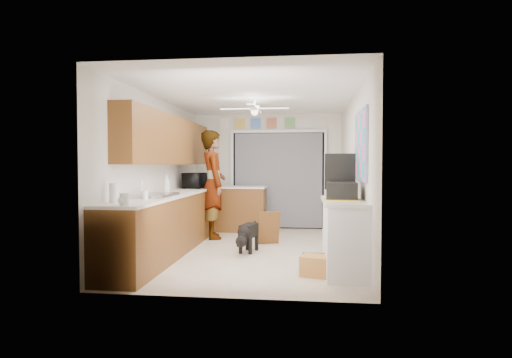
{
  "coord_description": "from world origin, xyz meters",
  "views": [
    {
      "loc": [
        0.85,
        -6.86,
        1.41
      ],
      "look_at": [
        0.0,
        0.4,
        1.15
      ],
      "focal_mm": 30.0,
      "sensor_mm": 36.0,
      "label": 1
    }
  ],
  "objects": [
    {
      "name": "cabinet_door_panel",
      "position": [
        0.21,
        0.54,
        0.29
      ],
      "size": [
        0.42,
        0.28,
        0.58
      ],
      "primitive_type": "cube",
      "rotation": [
        0.21,
        0.0,
        0.37
      ],
      "color": "brown",
      "rests_on": "floor"
    },
    {
      "name": "ceiling",
      "position": [
        0.0,
        0.0,
        2.5
      ],
      "size": [
        5.0,
        5.0,
        0.0
      ],
      "primitive_type": "plane",
      "rotation": [
        3.14,
        0.0,
        0.0
      ],
      "color": "white",
      "rests_on": "ground"
    },
    {
      "name": "jar_a",
      "position": [
        -1.2,
        -2.25,
        1.01
      ],
      "size": [
        0.12,
        0.12,
        0.14
      ],
      "primitive_type": "cylinder",
      "rotation": [
        0.0,
        0.0,
        -0.27
      ],
      "color": "silver",
      "rests_on": "left_countertop"
    },
    {
      "name": "wall_left",
      "position": [
        -1.6,
        0.0,
        1.25
      ],
      "size": [
        0.0,
        5.0,
        5.0
      ],
      "primitive_type": "plane",
      "rotation": [
        1.57,
        0.0,
        1.57
      ],
      "color": "silver",
      "rests_on": "ground"
    },
    {
      "name": "door_trim_left",
      "position": [
        -0.77,
        2.44,
        1.05
      ],
      "size": [
        0.06,
        0.04,
        2.1
      ],
      "primitive_type": "cube",
      "color": "white",
      "rests_on": "wall_back"
    },
    {
      "name": "jar_b",
      "position": [
        -1.24,
        -1.5,
        1.0
      ],
      "size": [
        0.1,
        0.1,
        0.12
      ],
      "primitive_type": "cylinder",
      "rotation": [
        0.0,
        0.0,
        0.27
      ],
      "color": "silver",
      "rests_on": "left_countertop"
    },
    {
      "name": "back_opening_recess",
      "position": [
        0.25,
        2.47,
        1.05
      ],
      "size": [
        2.0,
        0.06,
        2.1
      ],
      "primitive_type": "cube",
      "color": "black",
      "rests_on": "wall_back"
    },
    {
      "name": "route66_sign",
      "position": [
        -0.95,
        2.47,
        2.3
      ],
      "size": [
        0.22,
        0.02,
        0.26
      ],
      "primitive_type": "cube",
      "color": "silver",
      "rests_on": "wall_back"
    },
    {
      "name": "header_frame_2",
      "position": [
        0.1,
        2.47,
        2.3
      ],
      "size": [
        0.22,
        0.02,
        0.22
      ],
      "primitive_type": "cube",
      "color": "#BC6546",
      "rests_on": "wall_back"
    },
    {
      "name": "suitcase_rim",
      "position": [
        1.32,
        -1.13,
        0.94
      ],
      "size": [
        0.48,
        0.61,
        0.02
      ],
      "primitive_type": "cube",
      "rotation": [
        0.0,
        0.0,
        -0.06
      ],
      "color": "yellow",
      "rests_on": "suitcase"
    },
    {
      "name": "door_trim_right",
      "position": [
        1.27,
        2.44,
        1.05
      ],
      "size": [
        0.06,
        0.04,
        2.1
      ],
      "primitive_type": "cube",
      "color": "white",
      "rests_on": "wall_back"
    },
    {
      "name": "curtain_panel",
      "position": [
        0.25,
        2.43,
        1.05
      ],
      "size": [
        1.9,
        0.03,
        2.05
      ],
      "primitive_type": "cube",
      "color": "gray",
      "rests_on": "wall_back"
    },
    {
      "name": "left_countertop",
      "position": [
        -1.29,
        0.0,
        0.92
      ],
      "size": [
        0.62,
        4.8,
        0.04
      ],
      "primitive_type": "cube",
      "color": "white",
      "rests_on": "left_base_cabinets"
    },
    {
      "name": "right_counter_base",
      "position": [
        1.35,
        -1.2,
        0.45
      ],
      "size": [
        0.5,
        1.4,
        0.9
      ],
      "primitive_type": "cube",
      "color": "white",
      "rests_on": "floor"
    },
    {
      "name": "door_trim_head",
      "position": [
        0.25,
        2.44,
        2.12
      ],
      "size": [
        2.1,
        0.04,
        0.06
      ],
      "primitive_type": "cube",
      "color": "white",
      "rests_on": "wall_back"
    },
    {
      "name": "header_frame_3",
      "position": [
        0.5,
        2.47,
        2.3
      ],
      "size": [
        0.22,
        0.02,
        0.22
      ],
      "primitive_type": "cube",
      "color": "#64A25C",
      "rests_on": "wall_back"
    },
    {
      "name": "abstract_painting",
      "position": [
        1.58,
        -1.0,
        1.65
      ],
      "size": [
        0.03,
        1.15,
        0.95
      ],
      "primitive_type": "cube",
      "color": "#F65AA9",
      "rests_on": "wall_right"
    },
    {
      "name": "wall_front",
      "position": [
        0.0,
        -2.5,
        1.25
      ],
      "size": [
        3.2,
        0.0,
        3.2
      ],
      "primitive_type": "plane",
      "rotation": [
        -1.57,
        0.0,
        0.0
      ],
      "color": "silver",
      "rests_on": "ground"
    },
    {
      "name": "right_counter_top",
      "position": [
        1.34,
        -1.2,
        0.92
      ],
      "size": [
        0.54,
        1.44,
        0.04
      ],
      "primitive_type": "cube",
      "color": "white",
      "rests_on": "right_counter_base"
    },
    {
      "name": "soap_bottle",
      "position": [
        -1.41,
        -0.14,
        1.09
      ],
      "size": [
        0.15,
        0.15,
        0.31
      ],
      "primitive_type": "imported",
      "rotation": [
        0.0,
        0.0,
        -0.32
      ],
      "color": "silver",
      "rests_on": "left_countertop"
    },
    {
      "name": "floor",
      "position": [
        0.0,
        0.0,
        0.0
      ],
      "size": [
        5.0,
        5.0,
        0.0
      ],
      "primitive_type": "plane",
      "color": "beige",
      "rests_on": "ground"
    },
    {
      "name": "suitcase",
      "position": [
        1.32,
        -1.13,
        1.05
      ],
      "size": [
        0.42,
        0.55,
        0.22
      ],
      "primitive_type": "cube",
      "rotation": [
        0.0,
        0.0,
        -0.06
      ],
      "color": "black",
      "rests_on": "right_counter_top"
    },
    {
      "name": "header_frame_1",
      "position": [
        -0.25,
        2.47,
        2.3
      ],
      "size": [
        0.22,
        0.02,
        0.22
      ],
      "primitive_type": "cube",
      "color": "#5486E0",
      "rests_on": "wall_back"
    },
    {
      "name": "navy_crate",
      "position": [
        1.0,
        -1.41,
        0.12
      ],
      "size": [
        0.42,
        0.36,
        0.24
      ],
      "primitive_type": "cube",
      "rotation": [
        0.0,
        0.0,
        -0.07
      ],
      "color": "black",
      "rests_on": "floor"
    },
    {
      "name": "sink_basin",
      "position": [
        -1.29,
        -1.0,
        0.95
      ],
      "size": [
        0.5,
        0.76,
        0.06
      ],
      "primitive_type": "cube",
      "color": "silver",
      "rests_on": "left_countertop"
    },
    {
      "name": "cup",
      "position": [
        -1.21,
        -2.25,
        0.98
      ],
      "size": [
        0.12,
        0.12,
        0.09
      ],
      "primitive_type": "imported",
      "rotation": [
        0.0,
        0.0,
        -0.04
      ],
      "color": "white",
      "rests_on": "left_countertop"
    },
    {
      "name": "paper_towel_roll",
      "position": [
        -1.45,
        -1.96,
        1.06
      ],
      "size": [
        0.13,
        0.13,
        0.24
      ],
      "primitive_type": "cylinder",
      "rotation": [
        0.0,
        0.0,
        -0.22
      ],
      "color": "white",
      "rests_on": "left_countertop"
    },
    {
      "name": "peninsula_base",
      "position": [
        -0.5,
        2.0,
        0.45
      ],
      "size": [
        1.0,
        0.6,
        0.9
      ],
      "primitive_type": "cube",
      "color": "brown",
      "rests_on": "floor"
    },
    {
      "name": "upper_cabinets",
      "position": [
        -1.44,
        0.2,
        1.8
      ],
      "size": [
        0.32,
        4.0,
        0.8
      ],
      "primitive_type": "cube",
      "color": "brown",
      "rests_on": "wall_left"
    },
    {
      "name": "faucet",
      "position": [
        -1.48,
        -1.0,
        1.05
      ],
      "size": [
        0.03,
        0.03,
        0.22
      ],
      "primitive_type": "cylinder",
      "color": "silver",
      "rests_on": "left_countertop"
    },
    {
      "name": "microwave",
      "position": [
        -1.27,
        1.17,
        1.09
      ],
      "size": [
        0.4,
        0.56,
        0.3
      ],
      "primitive_type": "imported",
      "rotation": [
        0.0,
        0.0,
        1.49
      ],
      "color": "black",
      "rests_on": "left_countertop"
    },
    {
      "name": "ceiling_fan",
      "position": [
        0.0,
        0.2,
        2.32
      ],
      "size": [
        1.14,
        1.14,
        0.24
      ],
      "primitive_type": "cube",
      "color": "white",
      "rests_on": "ceiling"
    },
    {
      "name": "wall_back",
      "position": [
        0.0,
        2.5,
        1.25
      ],
      "size": [
        3.2,
        0.0,
        3.2
      ],
      "primitive_type": "plane",
      "rotation": [
        1.57,
        0.0,
        0.0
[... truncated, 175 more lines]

